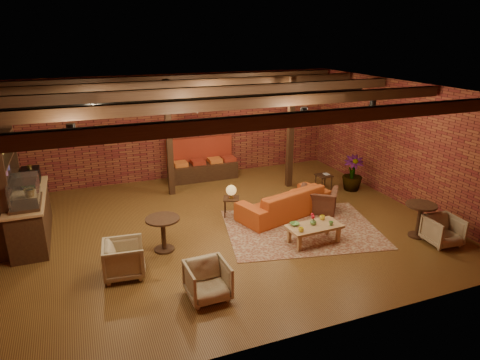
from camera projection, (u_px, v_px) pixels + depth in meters
name	position (u px, v px, depth m)	size (l,w,h in m)	color
floor	(222.00, 227.00, 10.10)	(10.00, 10.00, 0.00)	#412510
ceiling	(220.00, 90.00, 9.04)	(10.00, 8.00, 0.02)	black
wall_back	(179.00, 127.00, 13.08)	(10.00, 0.02, 3.20)	maroon
wall_front	(312.00, 240.00, 6.05)	(10.00, 0.02, 3.20)	maroon
wall_right	(400.00, 143.00, 11.28)	(0.02, 8.00, 3.20)	maroon
ceiling_beams	(220.00, 96.00, 9.08)	(9.80, 6.40, 0.22)	black
ceiling_pipe	(199.00, 97.00, 10.56)	(0.12, 0.12, 9.60)	black
post_left	(169.00, 139.00, 11.65)	(0.16, 0.16, 3.20)	black
post_right	(290.00, 133.00, 12.28)	(0.16, 0.16, 3.20)	black
service_counter	(28.00, 205.00, 9.31)	(0.80, 2.50, 1.60)	black
plant_counter	(31.00, 184.00, 9.38)	(0.35, 0.39, 0.30)	#337F33
shelving_hutch	(5.00, 189.00, 9.13)	(0.52, 2.00, 2.40)	black
banquette	(203.00, 163.00, 13.26)	(2.10, 0.70, 1.00)	maroon
service_sign	(205.00, 106.00, 12.25)	(0.86, 0.06, 0.30)	#FF4A19
ceiling_spotlights	(220.00, 107.00, 9.15)	(6.40, 4.40, 0.28)	black
rug	(301.00, 229.00, 10.03)	(3.46, 2.65, 0.01)	maroon
sofa	(284.00, 201.00, 10.69)	(2.46, 0.96, 0.72)	#AF4518
coffee_table	(313.00, 227.00, 9.27)	(1.22, 0.65, 0.66)	#A3814C
side_table_lamp	(231.00, 193.00, 10.54)	(0.51, 0.51, 0.81)	black
round_table_left	(163.00, 229.00, 8.90)	(0.71, 0.71, 0.74)	black
armchair_a	(124.00, 257.00, 8.02)	(0.74, 0.69, 0.76)	beige
armchair_b	(208.00, 279.00, 7.34)	(0.70, 0.66, 0.72)	beige
armchair_right	(318.00, 196.00, 10.87)	(0.94, 0.61, 0.82)	brown
side_table_book	(324.00, 176.00, 12.35)	(0.43, 0.43, 0.48)	black
round_table_right	(420.00, 215.00, 9.50)	(0.67, 0.67, 0.78)	black
armchair_far	(443.00, 229.00, 9.22)	(0.67, 0.63, 0.69)	beige
plant_tall	(356.00, 139.00, 11.97)	(1.72, 1.72, 3.07)	#4C7F4C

